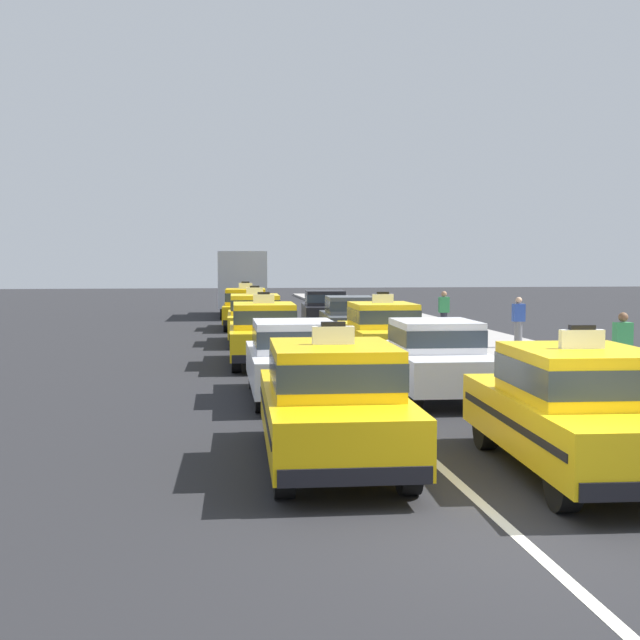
# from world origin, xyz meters

# --- Properties ---
(ground_plane) EXTENTS (160.00, 160.00, 0.00)m
(ground_plane) POSITION_xyz_m (0.00, 0.00, 0.00)
(ground_plane) COLOR #232326
(lane_stripe_left_right) EXTENTS (0.14, 80.00, 0.01)m
(lane_stripe_left_right) POSITION_xyz_m (0.00, 20.00, 0.00)
(lane_stripe_left_right) COLOR silver
(lane_stripe_left_right) RESTS_ON ground
(sidewalk_curb) EXTENTS (4.00, 90.00, 0.15)m
(sidewalk_curb) POSITION_xyz_m (5.60, 15.00, 0.07)
(sidewalk_curb) COLOR #9E9993
(sidewalk_curb) RESTS_ON ground
(taxi_left_nearest) EXTENTS (1.94, 4.61, 1.96)m
(taxi_left_nearest) POSITION_xyz_m (-1.43, 2.95, 0.88)
(taxi_left_nearest) COLOR black
(taxi_left_nearest) RESTS_ON ground
(sedan_left_second) EXTENTS (1.79, 4.31, 1.58)m
(sedan_left_second) POSITION_xyz_m (-1.41, 8.39, 0.85)
(sedan_left_second) COLOR black
(sedan_left_second) RESTS_ON ground
(taxi_left_third) EXTENTS (1.92, 4.60, 1.96)m
(taxi_left_third) POSITION_xyz_m (-1.67, 14.00, 0.88)
(taxi_left_third) COLOR black
(taxi_left_third) RESTS_ON ground
(taxi_left_fourth) EXTENTS (1.93, 4.60, 1.96)m
(taxi_left_fourth) POSITION_xyz_m (-1.61, 19.89, 0.88)
(taxi_left_fourth) COLOR black
(taxi_left_fourth) RESTS_ON ground
(taxi_left_fifth) EXTENTS (2.02, 4.64, 1.96)m
(taxi_left_fifth) POSITION_xyz_m (-1.67, 26.01, 0.88)
(taxi_left_fifth) COLOR black
(taxi_left_fifth) RESTS_ON ground
(box_truck_left_sixth) EXTENTS (2.43, 7.01, 3.27)m
(box_truck_left_sixth) POSITION_xyz_m (-1.53, 33.97, 1.78)
(box_truck_left_sixth) COLOR black
(box_truck_left_sixth) RESTS_ON ground
(taxi_right_nearest) EXTENTS (2.04, 4.64, 1.96)m
(taxi_right_nearest) POSITION_xyz_m (1.61, 2.00, 0.88)
(taxi_right_nearest) COLOR black
(taxi_right_nearest) RESTS_ON ground
(sedan_right_second) EXTENTS (1.88, 4.35, 1.58)m
(sedan_right_second) POSITION_xyz_m (1.43, 8.20, 0.85)
(sedan_right_second) COLOR black
(sedan_right_second) RESTS_ON ground
(taxi_right_third) EXTENTS (1.87, 4.58, 1.96)m
(taxi_right_third) POSITION_xyz_m (1.50, 13.74, 0.88)
(taxi_right_third) COLOR black
(taxi_right_third) RESTS_ON ground
(sedan_right_fourth) EXTENTS (1.96, 4.38, 1.58)m
(sedan_right_fourth) POSITION_xyz_m (1.67, 19.95, 0.85)
(sedan_right_fourth) COLOR black
(sedan_right_fourth) RESTS_ON ground
(sedan_right_fifth) EXTENTS (2.03, 4.40, 1.58)m
(sedan_right_fifth) POSITION_xyz_m (1.60, 25.77, 0.85)
(sedan_right_fifth) COLOR black
(sedan_right_fifth) RESTS_ON ground
(pedestrian_near_crosswalk) EXTENTS (0.36, 0.24, 1.57)m
(pedestrian_near_crosswalk) POSITION_xyz_m (5.18, 20.55, 0.94)
(pedestrian_near_crosswalk) COLOR #23232D
(pedestrian_near_crosswalk) RESTS_ON sidewalk_curb
(pedestrian_mid_block) EXTENTS (0.36, 0.24, 1.54)m
(pedestrian_mid_block) POSITION_xyz_m (6.26, 16.14, 0.93)
(pedestrian_mid_block) COLOR slate
(pedestrian_mid_block) RESTS_ON sidewalk_curb
(pedestrian_by_storefront) EXTENTS (0.36, 0.24, 1.57)m
(pedestrian_by_storefront) POSITION_xyz_m (5.42, 8.09, 0.94)
(pedestrian_by_storefront) COLOR slate
(pedestrian_by_storefront) RESTS_ON sidewalk_curb
(fire_hydrant) EXTENTS (0.36, 0.22, 0.73)m
(fire_hydrant) POSITION_xyz_m (4.08, 6.15, 0.55)
(fire_hydrant) COLOR red
(fire_hydrant) RESTS_ON sidewalk_curb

